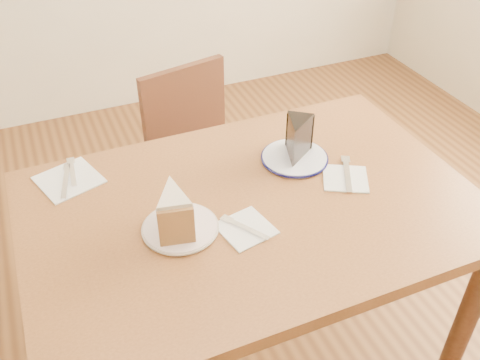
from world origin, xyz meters
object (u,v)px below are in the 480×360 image
carrot_cake (174,210)px  plate_cream (180,228)px  plate_navy (294,158)px  chocolate_cake (297,141)px  chair_far (205,167)px  table (252,230)px

carrot_cake → plate_cream: bearing=-21.6°
plate_cream → plate_navy: (0.41, 0.16, 0.00)m
plate_cream → chocolate_cake: chocolate_cake is taller
plate_navy → chair_far: bearing=106.2°
table → plate_cream: 0.23m
table → chocolate_cake: (0.20, 0.13, 0.17)m
plate_cream → plate_navy: bearing=21.5°
table → carrot_cake: carrot_cake is taller
table → plate_cream: (-0.21, -0.03, 0.10)m
plate_navy → chocolate_cake: bearing=-81.5°
chair_far → table: bearing=71.1°
plate_navy → chocolate_cake: (0.00, -0.00, 0.06)m
plate_navy → plate_cream: bearing=-158.5°
chair_far → chocolate_cake: size_ratio=7.53×
carrot_cake → chocolate_cake: 0.44m
carrot_cake → plate_navy: bearing=31.5°
chair_far → plate_navy: size_ratio=4.34×
carrot_cake → chocolate_cake: bearing=31.0°
table → plate_navy: 0.26m
carrot_cake → chocolate_cake: (0.42, 0.15, 0.00)m
chair_far → chocolate_cake: chocolate_cake is taller
table → carrot_cake: size_ratio=10.29×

